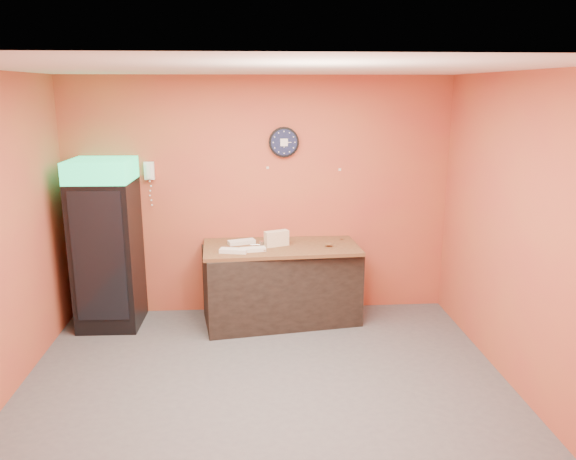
{
  "coord_description": "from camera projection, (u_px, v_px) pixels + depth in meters",
  "views": [
    {
      "loc": [
        -0.12,
        -4.52,
        2.64
      ],
      "look_at": [
        0.24,
        0.6,
        1.35
      ],
      "focal_mm": 35.0,
      "sensor_mm": 36.0,
      "label": 1
    }
  ],
  "objects": [
    {
      "name": "floor",
      "position": [
        266.0,
        392.0,
        5.03
      ],
      "size": [
        4.5,
        4.5,
        0.0
      ],
      "primitive_type": "plane",
      "color": "#47474C",
      "rests_on": "ground"
    },
    {
      "name": "back_wall",
      "position": [
        259.0,
        197.0,
        6.62
      ],
      "size": [
        4.5,
        0.02,
        2.8
      ],
      "primitive_type": "cube",
      "color": "#B65C33",
      "rests_on": "floor"
    },
    {
      "name": "right_wall",
      "position": [
        525.0,
        237.0,
        4.84
      ],
      "size": [
        0.02,
        4.0,
        2.8
      ],
      "primitive_type": "cube",
      "color": "#B65C33",
      "rests_on": "floor"
    },
    {
      "name": "ceiling",
      "position": [
        262.0,
        68.0,
        4.35
      ],
      "size": [
        4.5,
        4.0,
        0.02
      ],
      "primitive_type": "cube",
      "color": "white",
      "rests_on": "back_wall"
    },
    {
      "name": "beverage_cooler",
      "position": [
        106.0,
        247.0,
        6.24
      ],
      "size": [
        0.69,
        0.7,
        1.91
      ],
      "rotation": [
        0.0,
        0.0,
        -0.03
      ],
      "color": "black",
      "rests_on": "floor"
    },
    {
      "name": "prep_counter",
      "position": [
        281.0,
        285.0,
        6.5
      ],
      "size": [
        1.84,
        1.03,
        0.87
      ],
      "primitive_type": "cube",
      "rotation": [
        0.0,
        0.0,
        0.15
      ],
      "color": "black",
      "rests_on": "floor"
    },
    {
      "name": "wall_clock",
      "position": [
        284.0,
        142.0,
        6.46
      ],
      "size": [
        0.35,
        0.06,
        0.35
      ],
      "color": "black",
      "rests_on": "back_wall"
    },
    {
      "name": "wall_phone",
      "position": [
        149.0,
        171.0,
        6.4
      ],
      "size": [
        0.11,
        0.1,
        0.2
      ],
      "color": "white",
      "rests_on": "back_wall"
    },
    {
      "name": "butcher_paper",
      "position": [
        281.0,
        247.0,
        6.39
      ],
      "size": [
        1.8,
        0.96,
        0.04
      ],
      "primitive_type": "cube",
      "rotation": [
        0.0,
        0.0,
        0.06
      ],
      "color": "brown",
      "rests_on": "prep_counter"
    },
    {
      "name": "sub_roll_stack",
      "position": [
        277.0,
        238.0,
        6.34
      ],
      "size": [
        0.29,
        0.19,
        0.17
      ],
      "rotation": [
        0.0,
        0.0,
        0.38
      ],
      "color": "beige",
      "rests_on": "butcher_paper"
    },
    {
      "name": "wrapped_sandwich_left",
      "position": [
        233.0,
        251.0,
        6.1
      ],
      "size": [
        0.31,
        0.17,
        0.04
      ],
      "primitive_type": "cube",
      "rotation": [
        0.0,
        0.0,
        -0.2
      ],
      "color": "silver",
      "rests_on": "butcher_paper"
    },
    {
      "name": "wrapped_sandwich_mid",
      "position": [
        253.0,
        249.0,
        6.15
      ],
      "size": [
        0.29,
        0.15,
        0.04
      ],
      "primitive_type": "cube",
      "rotation": [
        0.0,
        0.0,
        0.16
      ],
      "color": "silver",
      "rests_on": "butcher_paper"
    },
    {
      "name": "wrapped_sandwich_right",
      "position": [
        242.0,
        242.0,
        6.44
      ],
      "size": [
        0.33,
        0.21,
        0.04
      ],
      "primitive_type": "cube",
      "rotation": [
        0.0,
        0.0,
        0.31
      ],
      "color": "silver",
      "rests_on": "butcher_paper"
    },
    {
      "name": "kitchen_tool",
      "position": [
        262.0,
        243.0,
        6.37
      ],
      "size": [
        0.05,
        0.05,
        0.05
      ],
      "primitive_type": "cylinder",
      "color": "silver",
      "rests_on": "butcher_paper"
    }
  ]
}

